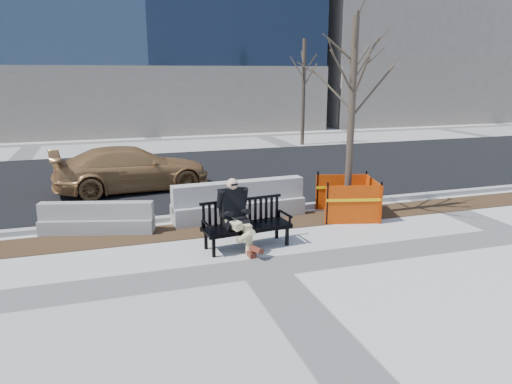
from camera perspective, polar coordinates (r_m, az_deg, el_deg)
ground at (r=9.32m, az=0.72°, el=-9.01°), size 120.00×120.00×0.00m
mulch_strip at (r=11.65m, az=-3.36°, el=-4.18°), size 40.00×1.20×0.02m
asphalt_street at (r=17.53m, az=-8.47°, el=1.94°), size 60.00×10.40×0.01m
curb at (r=12.52m, az=-4.46°, el=-2.63°), size 60.00×0.25×0.12m
bench at (r=10.35m, az=-1.10°, el=-6.58°), size 1.99×0.90×1.03m
seated_man at (r=10.31m, az=-2.53°, el=-6.69°), size 0.77×1.16×1.53m
tree_fence at (r=12.72m, az=10.75°, el=-2.84°), size 2.59×2.59×5.31m
sedan at (r=15.72m, az=-14.37°, el=0.22°), size 5.00×2.49×1.40m
jersey_barrier_left at (r=11.84m, az=-18.32°, el=-4.63°), size 2.65×1.19×0.75m
jersey_barrier_right at (r=12.34m, az=-2.01°, el=-3.13°), size 3.47×0.86×0.98m
far_tree_right at (r=25.03m, az=5.53°, el=5.67°), size 2.34×2.34×5.67m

